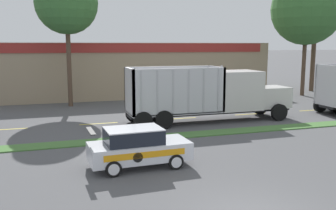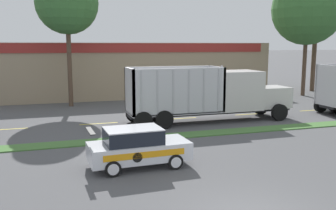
{
  "view_description": "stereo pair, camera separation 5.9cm",
  "coord_description": "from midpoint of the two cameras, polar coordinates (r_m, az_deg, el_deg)",
  "views": [
    {
      "loc": [
        -5.37,
        -8.84,
        4.91
      ],
      "look_at": [
        0.64,
        9.98,
        1.73
      ],
      "focal_mm": 40.0,
      "sensor_mm": 36.0,
      "label": 1
    },
    {
      "loc": [
        -5.32,
        -8.85,
        4.91
      ],
      "look_at": [
        0.64,
        9.98,
        1.73
      ],
      "focal_mm": 40.0,
      "sensor_mm": 36.0,
      "label": 2
    }
  ],
  "objects": [
    {
      "name": "grass_verge",
      "position": [
        20.07,
        -1.75,
        -4.92
      ],
      "size": [
        120.0,
        1.21,
        0.06
      ],
      "primitive_type": "cube",
      "color": "#477538",
      "rests_on": "ground_plane"
    },
    {
      "name": "centre_line_3",
      "position": [
        23.97,
        -23.53,
        -3.43
      ],
      "size": [
        2.4,
        0.14,
        0.01
      ],
      "primitive_type": "cube",
      "color": "yellow",
      "rests_on": "ground_plane"
    },
    {
      "name": "centre_line_4",
      "position": [
        24.0,
        -10.6,
        -2.8
      ],
      "size": [
        2.4,
        0.14,
        0.01
      ],
      "primitive_type": "cube",
      "color": "yellow",
      "rests_on": "ground_plane"
    },
    {
      "name": "centre_line_5",
      "position": [
        25.21,
        1.67,
        -2.07
      ],
      "size": [
        2.4,
        0.14,
        0.01
      ],
      "primitive_type": "cube",
      "color": "yellow",
      "rests_on": "ground_plane"
    },
    {
      "name": "centre_line_6",
      "position": [
        27.46,
        12.37,
        -1.35
      ],
      "size": [
        2.4,
        0.14,
        0.01
      ],
      "primitive_type": "cube",
      "color": "yellow",
      "rests_on": "ground_plane"
    },
    {
      "name": "centre_line_7",
      "position": [
        30.5,
        21.19,
        -0.73
      ],
      "size": [
        2.4,
        0.14,
        0.01
      ],
      "primitive_type": "cube",
      "color": "yellow",
      "rests_on": "ground_plane"
    },
    {
      "name": "dump_truck_lead",
      "position": [
        24.61,
        8.42,
        1.54
      ],
      "size": [
        10.96,
        2.65,
        3.65
      ],
      "color": "black",
      "rests_on": "ground_plane"
    },
    {
      "name": "rally_car",
      "position": [
        15.25,
        -4.74,
        -6.38
      ],
      "size": [
        4.11,
        1.99,
        1.66
      ],
      "color": "silver",
      "rests_on": "ground_plane"
    },
    {
      "name": "store_building_backdrop",
      "position": [
        38.89,
        -15.61,
        5.34
      ],
      "size": [
        38.96,
        12.1,
        5.1
      ],
      "color": "#9E896B",
      "rests_on": "ground_plane"
    },
    {
      "name": "tree_behind_left",
      "position": [
        39.0,
        20.41,
        14.48
      ],
      "size": [
        6.71,
        6.71,
        13.27
      ],
      "color": "brown",
      "rests_on": "ground_plane"
    }
  ]
}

